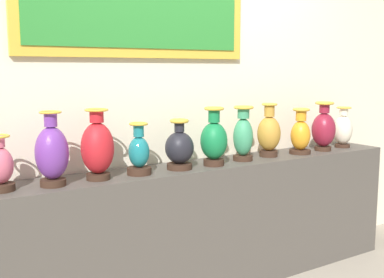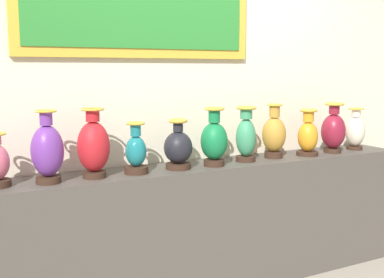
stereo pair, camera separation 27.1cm
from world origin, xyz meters
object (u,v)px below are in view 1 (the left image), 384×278
(vase_onyx, at_px, (179,148))
(vase_jade, at_px, (243,135))
(vase_emerald, at_px, (214,140))
(vase_rose, at_px, (0,167))
(vase_amber, at_px, (300,134))
(vase_violet, at_px, (52,153))
(vase_crimson, at_px, (97,148))
(vase_burgundy, at_px, (324,129))
(vase_ochre, at_px, (269,133))
(vase_teal, at_px, (139,153))
(vase_ivory, at_px, (343,129))

(vase_onyx, xyz_separation_m, vase_jade, (0.52, 0.01, 0.04))
(vase_emerald, relative_size, vase_jade, 1.02)
(vase_rose, distance_m, vase_onyx, 1.07)
(vase_emerald, relative_size, vase_amber, 1.13)
(vase_violet, bearing_deg, vase_crimson, 2.77)
(vase_emerald, distance_m, vase_amber, 0.80)
(vase_crimson, bearing_deg, vase_amber, -0.46)
(vase_amber, bearing_deg, vase_burgundy, 0.52)
(vase_burgundy, bearing_deg, vase_jade, 178.65)
(vase_emerald, relative_size, vase_burgundy, 1.01)
(vase_crimson, distance_m, vase_ochre, 1.32)
(vase_jade, distance_m, vase_ochre, 0.25)
(vase_violet, relative_size, vase_crimson, 1.00)
(vase_violet, height_order, vase_onyx, vase_violet)
(vase_teal, height_order, vase_ivory, vase_ivory)
(vase_teal, xyz_separation_m, vase_ivory, (1.85, 0.02, 0.02))
(vase_jade, bearing_deg, vase_ochre, 4.17)
(vase_violet, distance_m, vase_onyx, 0.81)
(vase_rose, relative_size, vase_onyx, 0.92)
(vase_onyx, distance_m, vase_burgundy, 1.31)
(vase_onyx, height_order, vase_jade, vase_jade)
(vase_crimson, relative_size, vase_ivory, 1.24)
(vase_ivory, bearing_deg, vase_violet, -179.28)
(vase_rose, bearing_deg, vase_onyx, -1.61)
(vase_rose, bearing_deg, vase_amber, -1.03)
(vase_onyx, xyz_separation_m, vase_emerald, (0.25, -0.02, 0.03))
(vase_jade, height_order, vase_ivory, vase_jade)
(vase_burgundy, bearing_deg, vase_onyx, 179.74)
(vase_rose, bearing_deg, vase_burgundy, -0.87)
(vase_crimson, distance_m, vase_emerald, 0.80)
(vase_emerald, xyz_separation_m, vase_jade, (0.27, 0.03, 0.01))
(vase_teal, bearing_deg, vase_emerald, -2.24)
(vase_rose, xyz_separation_m, vase_ochre, (1.85, 0.00, 0.04))
(vase_crimson, relative_size, vase_onyx, 1.28)
(vase_jade, height_order, vase_amber, vase_jade)
(vase_onyx, distance_m, vase_ochre, 0.78)
(vase_rose, bearing_deg, vase_emerald, -2.26)
(vase_crimson, distance_m, vase_teal, 0.27)
(vase_violet, distance_m, vase_burgundy, 2.11)
(vase_emerald, bearing_deg, vase_violet, 179.25)
(vase_violet, distance_m, vase_amber, 1.86)
(vase_amber, bearing_deg, vase_rose, 178.97)
(vase_burgundy, bearing_deg, vase_teal, 179.83)
(vase_rose, bearing_deg, vase_ivory, -0.18)
(vase_jade, relative_size, vase_ochre, 0.98)
(vase_rose, distance_m, vase_ochre, 1.85)
(vase_violet, height_order, vase_emerald, vase_violet)
(vase_onyx, bearing_deg, vase_ivory, 0.80)
(vase_emerald, bearing_deg, vase_onyx, 174.96)
(vase_crimson, distance_m, vase_ivory, 2.11)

